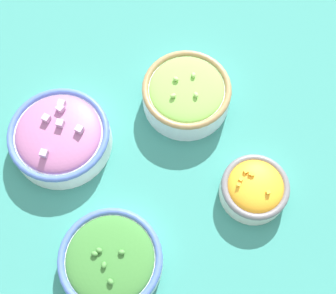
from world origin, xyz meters
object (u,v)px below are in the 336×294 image
at_px(bowl_squash, 255,188).
at_px(bowl_broccoli, 111,260).
at_px(bowl_lettuce, 186,93).
at_px(bowl_red_onion, 60,136).

xyz_separation_m(bowl_squash, bowl_broccoli, (-0.27, -0.00, -0.00)).
relative_size(bowl_lettuce, bowl_broccoli, 0.96).
height_order(bowl_lettuce, bowl_broccoli, bowl_lettuce).
relative_size(bowl_squash, bowl_broccoli, 0.69).
height_order(bowl_lettuce, bowl_red_onion, bowl_red_onion).
bearing_deg(bowl_broccoli, bowl_red_onion, 88.84).
xyz_separation_m(bowl_lettuce, bowl_red_onion, (-0.24, 0.02, -0.00)).
bearing_deg(bowl_squash, bowl_broccoli, -179.47).
distance_m(bowl_squash, bowl_red_onion, 0.36).
distance_m(bowl_broccoli, bowl_red_onion, 0.24).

